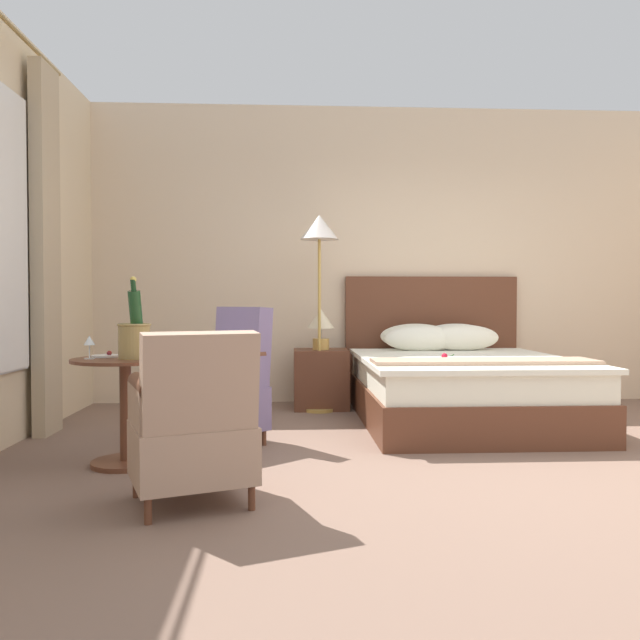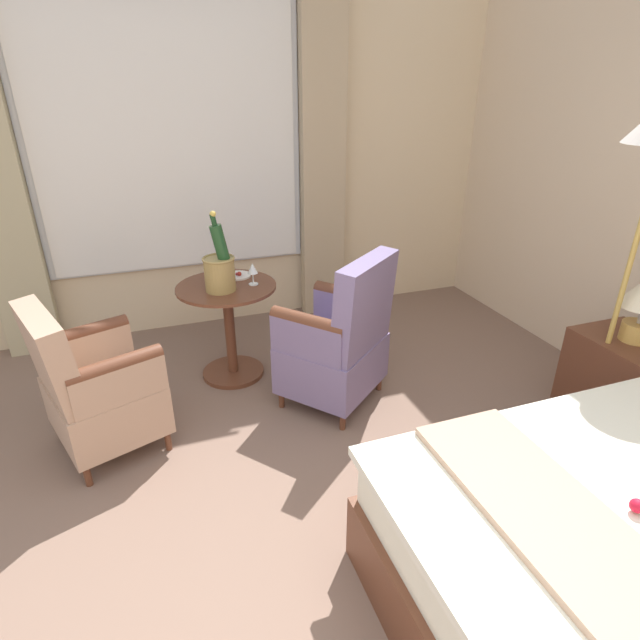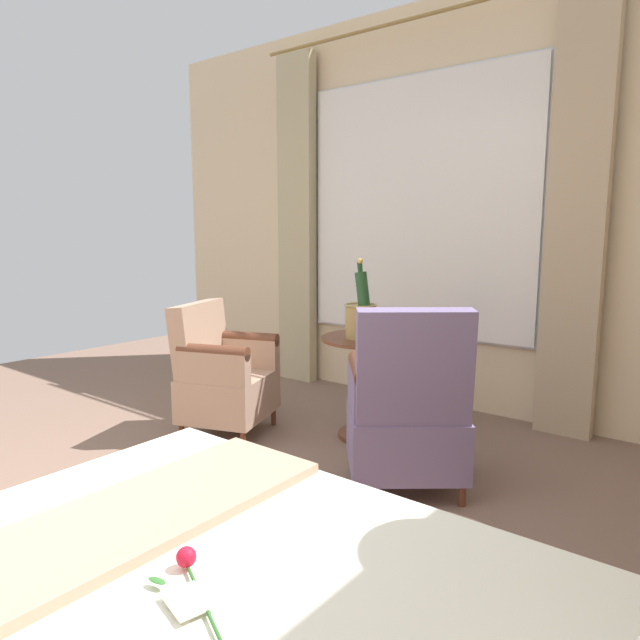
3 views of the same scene
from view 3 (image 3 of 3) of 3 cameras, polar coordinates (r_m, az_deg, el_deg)
The scene contains 9 objects.
ground_plane at distance 2.65m, azimuth -29.20°, elevation -22.66°, with size 7.85×7.85×0.00m, color #7B5F50.
wall_window_side at distance 4.55m, azimuth 10.24°, elevation 10.75°, with size 0.27×5.36×3.01m.
side_table_round at distance 3.73m, azimuth 5.14°, elevation -5.88°, with size 0.65×0.65×0.67m.
champagne_bucket at distance 3.61m, azimuth 4.10°, elevation 0.50°, with size 0.20×0.20×0.51m.
wine_glass_near_bucket at distance 3.53m, azimuth 7.22°, elevation -0.47°, with size 0.07×0.07×0.15m.
wine_glass_near_edge at distance 3.84m, azimuth 6.39°, elevation 0.32°, with size 0.07×0.07×0.14m.
snack_plate at distance 3.73m, azimuth 7.75°, elevation -1.45°, with size 0.18×0.18×0.04m.
armchair_by_window at distance 2.99m, azimuth 8.70°, elevation -9.25°, with size 0.78×0.79×0.98m.
armchair_facing_bed at distance 3.85m, azimuth -9.72°, elevation -5.47°, with size 0.71×0.70×0.88m.
Camera 3 is at (0.80, 2.15, 1.34)m, focal length 32.00 mm.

